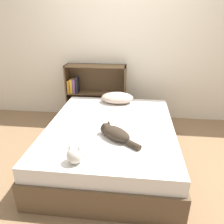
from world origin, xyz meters
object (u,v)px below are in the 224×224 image
cat_light (80,149)px  cat_dark (115,133)px  bed (111,142)px  bookshelf (94,91)px  pillow (117,98)px

cat_light → cat_dark: size_ratio=1.23×
bed → cat_dark: 0.43m
bed → cat_light: bearing=-108.0°
bookshelf → cat_dark: bearing=-71.5°
bed → cat_dark: (0.08, -0.30, 0.30)m
pillow → cat_light: cat_light is taller
cat_light → cat_dark: cat_light is taller
cat_light → pillow: bearing=178.2°
cat_light → cat_dark: (0.28, 0.33, -0.00)m
bed → cat_light: cat_light is taller
bed → cat_dark: bearing=-75.2°
pillow → cat_light: 1.36m
cat_light → bookshelf: size_ratio=0.57×
cat_light → cat_dark: bearing=146.5°
pillow → cat_dark: 1.02m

